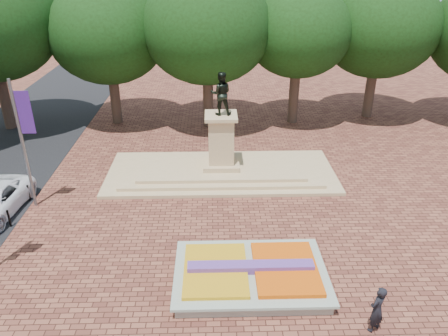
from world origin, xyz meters
name	(u,v)px	position (x,y,z in m)	size (l,w,h in m)	color
ground	(225,252)	(0.00, 0.00, 0.00)	(90.00, 90.00, 0.00)	brown
flower_bed	(251,274)	(1.03, -2.00, 0.38)	(6.30, 4.30, 0.91)	gray
monument	(221,161)	(0.00, 8.00, 0.88)	(14.00, 6.00, 6.40)	tan
tree_row_back	(249,37)	(2.33, 18.00, 6.67)	(44.80, 8.80, 10.43)	#3C2A20
pedestrian	(377,309)	(5.27, -4.73, 0.96)	(0.70, 0.46, 1.93)	black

